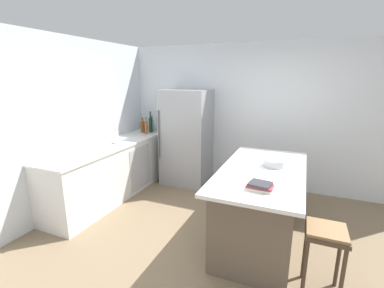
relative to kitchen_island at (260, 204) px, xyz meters
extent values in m
plane|color=#7A664C|center=(-0.44, -0.45, -0.47)|extent=(7.20, 7.20, 0.00)
cube|color=silver|center=(-0.44, 1.80, 0.83)|extent=(6.00, 0.10, 2.60)
cube|color=silver|center=(-2.89, -0.45, 0.83)|extent=(0.10, 6.00, 2.60)
cube|color=silver|center=(-2.52, 0.34, -0.03)|extent=(0.64, 2.62, 0.89)
cube|color=white|center=(-2.52, 0.34, 0.43)|extent=(0.67, 2.65, 0.03)
cube|color=#B2B5BA|center=(-2.20, 0.67, -0.03)|extent=(0.01, 0.60, 0.75)
cube|color=brown|center=(0.00, 0.00, -0.03)|extent=(0.81, 1.72, 0.89)
cube|color=white|center=(0.00, 0.00, 0.44)|extent=(0.97, 1.92, 0.04)
cube|color=#93969B|center=(-1.62, 1.40, 0.42)|extent=(0.86, 0.70, 1.79)
cylinder|color=#4C4C51|center=(-2.01, 1.03, 0.51)|extent=(0.02, 0.02, 0.89)
cylinder|color=#473828|center=(0.53, -0.82, -0.16)|extent=(0.04, 0.04, 0.61)
cylinder|color=#473828|center=(0.83, -0.82, -0.16)|extent=(0.04, 0.04, 0.61)
cylinder|color=#473828|center=(0.53, -0.52, -0.16)|extent=(0.04, 0.04, 0.61)
cylinder|color=#473828|center=(0.83, -0.52, -0.16)|extent=(0.04, 0.04, 0.61)
cube|color=#473828|center=(0.68, -0.67, 0.16)|extent=(0.36, 0.36, 0.04)
cube|color=olive|center=(0.68, -0.67, 0.20)|extent=(0.34, 0.34, 0.03)
cylinder|color=silver|center=(-2.58, 0.16, 0.46)|extent=(0.05, 0.05, 0.02)
cylinder|color=silver|center=(-2.58, 0.16, 0.61)|extent=(0.02, 0.02, 0.28)
cylinder|color=silver|center=(-2.52, 0.16, 0.73)|extent=(0.14, 0.02, 0.02)
cylinder|color=gray|center=(-2.50, 0.41, 0.45)|extent=(0.14, 0.14, 0.01)
cylinder|color=white|center=(-2.50, 0.41, 0.59)|extent=(0.11, 0.11, 0.26)
cylinder|color=gray|center=(-2.50, 0.41, 0.74)|extent=(0.02, 0.02, 0.04)
cylinder|color=#8CB79E|center=(-2.47, 1.56, 0.56)|extent=(0.07, 0.07, 0.22)
cylinder|color=#8CB79E|center=(-2.47, 1.56, 0.71)|extent=(0.03, 0.03, 0.08)
cylinder|color=black|center=(-2.47, 1.56, 0.75)|extent=(0.04, 0.04, 0.01)
cylinder|color=#19381E|center=(-2.44, 1.45, 0.60)|extent=(0.07, 0.07, 0.29)
cylinder|color=#19381E|center=(-2.44, 1.45, 0.80)|extent=(0.03, 0.03, 0.11)
cylinder|color=black|center=(-2.44, 1.45, 0.86)|extent=(0.03, 0.03, 0.01)
cylinder|color=brown|center=(-2.57, 1.37, 0.56)|extent=(0.08, 0.08, 0.22)
cylinder|color=brown|center=(-2.57, 1.37, 0.70)|extent=(0.04, 0.04, 0.06)
cylinder|color=black|center=(-2.57, 1.37, 0.73)|extent=(0.04, 0.04, 0.01)
cylinder|color=#994C23|center=(-2.43, 1.27, 0.57)|extent=(0.06, 0.06, 0.24)
cylinder|color=#994C23|center=(-2.43, 1.27, 0.73)|extent=(0.02, 0.02, 0.08)
cylinder|color=black|center=(-2.43, 1.27, 0.77)|extent=(0.03, 0.03, 0.01)
cube|color=silver|center=(0.06, -0.61, 0.47)|extent=(0.22, 0.18, 0.03)
cube|color=#A83338|center=(0.06, -0.61, 0.50)|extent=(0.26, 0.18, 0.02)
cube|color=#2D2D33|center=(0.06, -0.61, 0.52)|extent=(0.23, 0.21, 0.03)
cylinder|color=#B2B5BA|center=(0.11, 0.17, 0.51)|extent=(0.27, 0.27, 0.09)
camera|label=1|loc=(0.39, -3.11, 1.54)|focal=24.89mm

